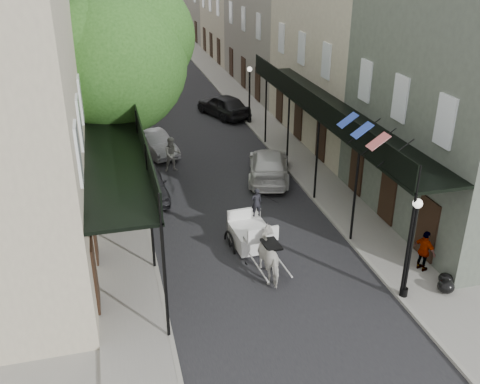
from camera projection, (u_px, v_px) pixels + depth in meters
ground at (272, 283)px, 19.30m from camera, size 140.00×140.00×0.00m
road at (184, 120)px, 36.80m from camera, size 8.00×90.00×0.01m
sidewalk_left at (110, 124)px, 35.64m from camera, size 2.20×90.00×0.12m
sidewalk_right at (254, 113)px, 37.91m from camera, size 2.20×90.00×0.12m
building_row_left at (51, 25)px, 41.35m from camera, size 5.00×80.00×10.50m
building_row_right at (263, 17)px, 45.25m from camera, size 5.00×80.00×10.50m
gallery_left at (117, 127)px, 22.59m from camera, size 2.20×18.05×4.88m
gallery_right at (327, 111)px, 24.76m from camera, size 2.20×18.05×4.88m
tree_near at (121, 54)px, 24.48m from camera, size 7.31×6.80×9.63m
tree_far at (110, 26)px, 37.00m from camera, size 6.45×6.00×8.61m
lamppost_right_near at (411, 247)px, 17.60m from camera, size 0.32×0.32×3.71m
lamppost_left at (139, 178)px, 22.74m from camera, size 0.32×0.32×3.71m
lamppost_right_far at (249, 94)px, 35.10m from camera, size 0.32×0.32×3.71m
horse at (272, 256)px, 19.39m from camera, size 1.06×2.05×1.68m
carriage at (248, 218)px, 21.52m from camera, size 1.86×2.58×2.81m
pedestrian_walking at (172, 154)px, 28.26m from camera, size 0.97×0.79×1.88m
pedestrian_sidewalk_left at (120, 105)px, 36.42m from camera, size 1.36×1.24×1.83m
pedestrian_sidewalk_right at (424, 251)px, 19.53m from camera, size 0.69×1.02×1.60m
car_left_near at (148, 183)px, 25.50m from camera, size 1.86×4.21×1.41m
car_left_mid at (156, 143)px, 30.69m from camera, size 2.41×4.11×1.28m
car_left_far at (122, 79)px, 44.81m from camera, size 2.81×4.98×1.31m
car_right_near at (269, 165)px, 27.47m from camera, size 3.40×5.36×1.45m
car_right_far at (223, 105)px, 37.16m from camera, size 3.43×5.01×1.58m
trash_bags at (446, 283)px, 18.67m from camera, size 0.85×1.00×0.50m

